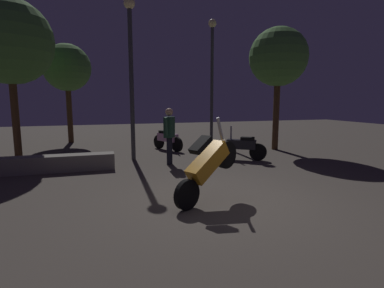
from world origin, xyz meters
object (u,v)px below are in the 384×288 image
object	(u,v)px
motorcycle_pink_parked_left	(168,139)
motorcycle_black_parked_right	(241,146)
motorcycle_orange_foreground	(208,165)
streetlamp_far	(131,59)
person_rider_beside	(169,131)
streetlamp_near	(212,67)

from	to	relation	value
motorcycle_pink_parked_left	motorcycle_black_parked_right	xyz separation A→B (m)	(1.92, -2.57, 0.00)
motorcycle_orange_foreground	motorcycle_pink_parked_left	size ratio (longest dim) A/B	1.07
motorcycle_pink_parked_left	streetlamp_far	distance (m)	3.51
motorcycle_black_parked_right	streetlamp_far	world-z (taller)	streetlamp_far
motorcycle_black_parked_right	streetlamp_far	bearing A→B (deg)	17.58
streetlamp_far	motorcycle_pink_parked_left	bearing A→B (deg)	44.95
motorcycle_orange_foreground	motorcycle_black_parked_right	size ratio (longest dim) A/B	1.15
motorcycle_pink_parked_left	person_rider_beside	distance (m)	2.74
motorcycle_pink_parked_left	motorcycle_orange_foreground	bearing A→B (deg)	-33.27
streetlamp_far	motorcycle_black_parked_right	bearing A→B (deg)	-17.55
person_rider_beside	streetlamp_near	bearing A→B (deg)	87.33
motorcycle_orange_foreground	motorcycle_black_parked_right	bearing A→B (deg)	27.28
streetlamp_near	motorcycle_black_parked_right	bearing A→B (deg)	-96.72
motorcycle_pink_parked_left	motorcycle_black_parked_right	world-z (taller)	same
streetlamp_near	streetlamp_far	xyz separation A→B (m)	(-3.88, -2.91, -0.19)
person_rider_beside	streetlamp_near	xyz separation A→B (m)	(2.92, 4.03, 2.40)
streetlamp_near	streetlamp_far	world-z (taller)	streetlamp_near
person_rider_beside	streetlamp_far	xyz separation A→B (m)	(-0.97, 1.13, 2.21)
person_rider_beside	streetlamp_far	size ratio (longest dim) A/B	0.34
motorcycle_orange_foreground	motorcycle_black_parked_right	xyz separation A→B (m)	(2.54, 3.64, -0.31)
motorcycle_orange_foreground	motorcycle_black_parked_right	distance (m)	4.45
motorcycle_pink_parked_left	person_rider_beside	bearing A→B (deg)	-38.96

